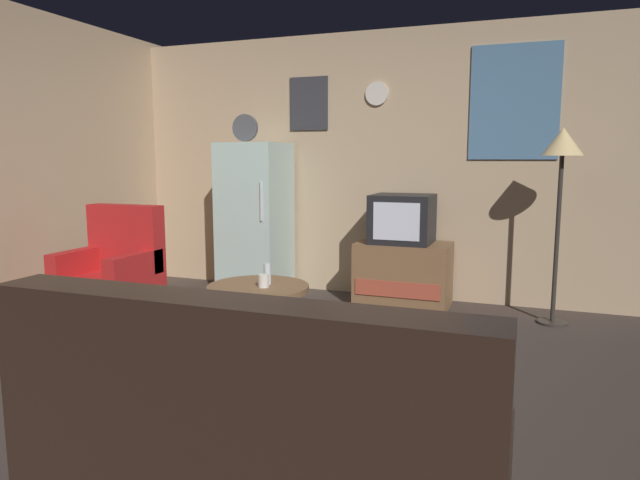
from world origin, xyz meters
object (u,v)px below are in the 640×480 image
(crt_tv, at_px, (402,219))
(couch, at_px, (261,449))
(fridge, at_px, (255,219))
(mug_ceramic_white, at_px, (264,281))
(armchair, at_px, (112,282))
(standing_lamp, at_px, (562,157))
(coffee_table, at_px, (259,317))
(tv_stand, at_px, (403,274))
(wine_glass, at_px, (267,274))

(crt_tv, xyz_separation_m, couch, (0.22, -3.35, -0.49))
(crt_tv, bearing_deg, couch, -86.16)
(fridge, bearing_deg, couch, -62.85)
(crt_tv, bearing_deg, mug_ceramic_white, -111.48)
(crt_tv, distance_m, armchair, 2.57)
(armchair, bearing_deg, mug_ceramic_white, -8.31)
(standing_lamp, distance_m, coffee_table, 2.68)
(coffee_table, distance_m, armchair, 1.45)
(fridge, distance_m, couch, 3.77)
(armchair, bearing_deg, standing_lamp, 19.57)
(crt_tv, xyz_separation_m, mug_ceramic_white, (-0.63, -1.59, -0.30))
(fridge, distance_m, crt_tv, 1.49)
(tv_stand, xyz_separation_m, mug_ceramic_white, (-0.64, -1.59, 0.21))
(couch, bearing_deg, coffee_table, 116.86)
(standing_lamp, distance_m, mug_ceramic_white, 2.55)
(tv_stand, bearing_deg, couch, -86.48)
(standing_lamp, bearing_deg, armchair, -160.43)
(crt_tv, bearing_deg, tv_stand, 2.89)
(armchair, relative_size, couch, 0.56)
(mug_ceramic_white, relative_size, couch, 0.05)
(coffee_table, xyz_separation_m, armchair, (-1.44, 0.18, 0.11))
(crt_tv, relative_size, mug_ceramic_white, 6.00)
(coffee_table, bearing_deg, fridge, 117.50)
(standing_lamp, xyz_separation_m, couch, (-1.08, -3.20, -1.05))
(tv_stand, bearing_deg, standing_lamp, -6.76)
(fridge, xyz_separation_m, crt_tv, (1.48, 0.02, 0.05))
(fridge, relative_size, tv_stand, 2.11)
(wine_glass, bearing_deg, fridge, 119.78)
(mug_ceramic_white, bearing_deg, coffee_table, 148.71)
(tv_stand, distance_m, couch, 3.36)
(standing_lamp, distance_m, wine_glass, 2.50)
(fridge, distance_m, coffee_table, 1.80)
(fridge, xyz_separation_m, wine_glass, (0.84, -1.47, -0.22))
(crt_tv, height_order, couch, crt_tv)
(crt_tv, distance_m, mug_ceramic_white, 1.73)
(fridge, xyz_separation_m, coffee_table, (0.80, -1.53, -0.52))
(standing_lamp, relative_size, mug_ceramic_white, 17.67)
(wine_glass, bearing_deg, tv_stand, 66.16)
(crt_tv, xyz_separation_m, standing_lamp, (1.30, -0.15, 0.55))
(fridge, relative_size, wine_glass, 11.80)
(fridge, xyz_separation_m, mug_ceramic_white, (0.86, -1.57, -0.25))
(tv_stand, bearing_deg, crt_tv, -177.11)
(standing_lamp, bearing_deg, couch, -108.57)
(armchair, bearing_deg, couch, -40.15)
(standing_lamp, distance_m, couch, 3.54)
(tv_stand, distance_m, crt_tv, 0.51)
(mug_ceramic_white, xyz_separation_m, armchair, (-1.50, 0.22, -0.17))
(tv_stand, relative_size, crt_tv, 1.56)
(coffee_table, bearing_deg, couch, -63.14)
(fridge, height_order, coffee_table, fridge)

